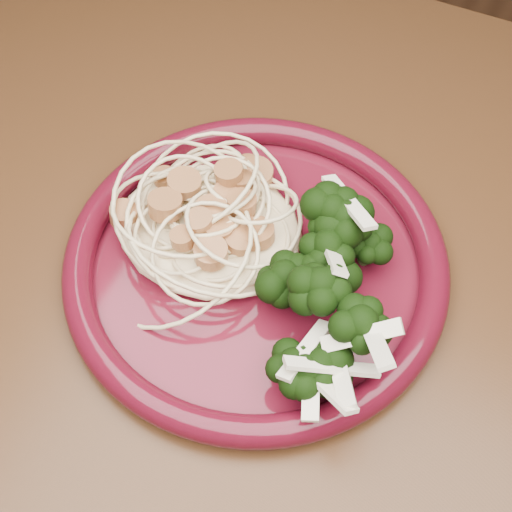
{
  "coord_description": "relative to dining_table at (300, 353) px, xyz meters",
  "views": [
    {
      "loc": [
        0.09,
        -0.27,
        1.23
      ],
      "look_at": [
        -0.05,
        0.01,
        0.77
      ],
      "focal_mm": 50.0,
      "sensor_mm": 36.0,
      "label": 1
    }
  ],
  "objects": [
    {
      "name": "onion_garnish",
      "position": [
        0.01,
        -0.01,
        0.16
      ],
      "size": [
        0.09,
        0.11,
        0.06
      ],
      "primitive_type": null,
      "rotation": [
        0.0,
        0.0,
        -0.25
      ],
      "color": "#F3EBCD",
      "rests_on": "broccoli_pile"
    },
    {
      "name": "spaghetti_pile",
      "position": [
        -0.09,
        0.02,
        0.12
      ],
      "size": [
        0.18,
        0.17,
        0.03
      ],
      "primitive_type": "ellipsoid",
      "rotation": [
        0.0,
        0.0,
        -0.25
      ],
      "color": "beige",
      "rests_on": "dinner_plate"
    },
    {
      "name": "dinner_plate",
      "position": [
        -0.05,
        0.01,
        0.11
      ],
      "size": [
        0.37,
        0.37,
        0.03
      ],
      "rotation": [
        0.0,
        0.0,
        -0.25
      ],
      "color": "#500D1B",
      "rests_on": "dining_table"
    },
    {
      "name": "scallop_cluster",
      "position": [
        -0.09,
        0.02,
        0.16
      ],
      "size": [
        0.17,
        0.17,
        0.05
      ],
      "primitive_type": null,
      "rotation": [
        0.0,
        0.0,
        -0.25
      ],
      "color": "#B27543",
      "rests_on": "spaghetti_pile"
    },
    {
      "name": "dining_table",
      "position": [
        0.0,
        0.0,
        0.0
      ],
      "size": [
        1.2,
        0.8,
        0.75
      ],
      "color": "#472814",
      "rests_on": "ground"
    },
    {
      "name": "broccoli_pile",
      "position": [
        0.01,
        -0.01,
        0.13
      ],
      "size": [
        0.13,
        0.17,
        0.05
      ],
      "primitive_type": "ellipsoid",
      "rotation": [
        0.0,
        0.0,
        -0.25
      ],
      "color": "black",
      "rests_on": "dinner_plate"
    }
  ]
}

